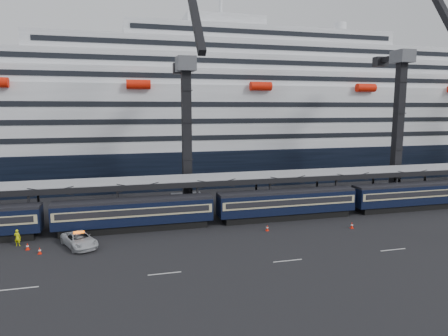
{
  "coord_description": "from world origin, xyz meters",
  "views": [
    {
      "loc": [
        -29.52,
        -38.44,
        14.77
      ],
      "look_at": [
        -16.76,
        10.0,
        7.27
      ],
      "focal_mm": 32.0,
      "sensor_mm": 36.0,
      "label": 1
    }
  ],
  "objects": [
    {
      "name": "ground",
      "position": [
        0.0,
        0.0,
        0.0
      ],
      "size": [
        260.0,
        260.0,
        0.0
      ],
      "primitive_type": "plane",
      "color": "black",
      "rests_on": "ground"
    },
    {
      "name": "train",
      "position": [
        -4.65,
        10.0,
        2.2
      ],
      "size": [
        133.05,
        3.0,
        4.05
      ],
      "color": "black",
      "rests_on": "ground"
    },
    {
      "name": "canopy",
      "position": [
        0.0,
        14.0,
        5.25
      ],
      "size": [
        130.0,
        6.25,
        5.53
      ],
      "color": "#919398",
      "rests_on": "ground"
    },
    {
      "name": "cruise_ship",
      "position": [
        -1.08,
        45.99,
        12.34
      ],
      "size": [
        214.09,
        28.84,
        34.0
      ],
      "color": "black",
      "rests_on": "ground"
    },
    {
      "name": "crane_dark_near",
      "position": [
        -20.0,
        18.59,
        11.93
      ],
      "size": [
        4.5,
        17.75,
        35.08
      ],
      "color": "#45474C",
      "rests_on": "ground"
    },
    {
      "name": "crane_dark_mid",
      "position": [
        15.0,
        17.59,
        13.36
      ],
      "size": [
        4.5,
        18.24,
        39.64
      ],
      "color": "#45474C",
      "rests_on": "ground"
    },
    {
      "name": "pickup_truck",
      "position": [
        -34.07,
        5.4,
        0.78
      ],
      "size": [
        4.63,
        6.16,
        1.55
      ],
      "primitive_type": "imported",
      "rotation": [
        0.0,
        0.0,
        0.42
      ],
      "color": "#B1B4B9",
      "rests_on": "ground"
    },
    {
      "name": "worker",
      "position": [
        -40.59,
        7.46,
        0.92
      ],
      "size": [
        0.75,
        0.58,
        1.83
      ],
      "primitive_type": "imported",
      "rotation": [
        0.0,
        0.0,
        2.9
      ],
      "color": "#DFEB0C",
      "rests_on": "ground"
    },
    {
      "name": "traffic_cone_a",
      "position": [
        -39.3,
        5.83,
        0.38
      ],
      "size": [
        0.38,
        0.38,
        0.76
      ],
      "color": "red",
      "rests_on": "ground"
    },
    {
      "name": "traffic_cone_b",
      "position": [
        -37.84,
        4.2,
        0.36
      ],
      "size": [
        0.36,
        0.36,
        0.72
      ],
      "color": "red",
      "rests_on": "ground"
    },
    {
      "name": "traffic_cone_c",
      "position": [
        -12.47,
        5.61,
        0.37
      ],
      "size": [
        0.37,
        0.37,
        0.74
      ],
      "color": "red",
      "rests_on": "ground"
    },
    {
      "name": "traffic_cone_d",
      "position": [
        -1.92,
        3.89,
        0.4
      ],
      "size": [
        0.41,
        0.41,
        0.82
      ],
      "color": "red",
      "rests_on": "ground"
    }
  ]
}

